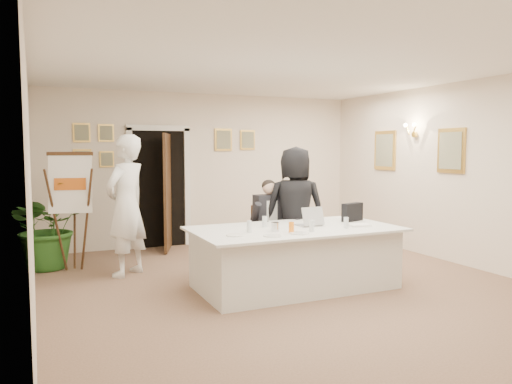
{
  "coord_description": "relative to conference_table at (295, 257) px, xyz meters",
  "views": [
    {
      "loc": [
        -2.97,
        -5.45,
        1.78
      ],
      "look_at": [
        -0.26,
        0.6,
        1.2
      ],
      "focal_mm": 35.0,
      "sensor_mm": 36.0,
      "label": 1
    }
  ],
  "objects": [
    {
      "name": "pictures_right_wall",
      "position": [
        2.92,
        1.11,
        1.36
      ],
      "size": [
        0.06,
        2.2,
        0.8
      ],
      "primitive_type": null,
      "color": "gold",
      "rests_on": "wall_right"
    },
    {
      "name": "plate_mid",
      "position": [
        -0.54,
        -0.45,
        0.39
      ],
      "size": [
        0.23,
        0.23,
        0.01
      ],
      "primitive_type": "cylinder",
      "rotation": [
        0.0,
        0.0,
        0.11
      ],
      "color": "white",
      "rests_on": "conference_table"
    },
    {
      "name": "pictures_back_wall",
      "position": [
        -0.85,
        3.38,
        1.46
      ],
      "size": [
        3.4,
        0.06,
        0.8
      ],
      "primitive_type": null,
      "color": "gold",
      "rests_on": "wall_back"
    },
    {
      "name": "wall_right",
      "position": [
        2.95,
        -0.09,
        1.01
      ],
      "size": [
        0.1,
        7.0,
        2.8
      ],
      "primitive_type": "cube",
      "color": "beige",
      "rests_on": "floor"
    },
    {
      "name": "glass_c",
      "position": [
        0.58,
        -0.29,
        0.45
      ],
      "size": [
        0.08,
        0.08,
        0.14
      ],
      "primitive_type": "cylinder",
      "rotation": [
        0.0,
        0.0,
        -0.3
      ],
      "color": "silver",
      "rests_on": "conference_table"
    },
    {
      "name": "plate_near",
      "position": [
        -0.18,
        -0.42,
        0.39
      ],
      "size": [
        0.29,
        0.29,
        0.01
      ],
      "primitive_type": "cylinder",
      "rotation": [
        0.0,
        0.0,
        -0.33
      ],
      "color": "white",
      "rests_on": "conference_table"
    },
    {
      "name": "glass_b",
      "position": [
        0.05,
        -0.34,
        0.45
      ],
      "size": [
        0.07,
        0.07,
        0.14
      ],
      "primitive_type": "cylinder",
      "rotation": [
        0.0,
        0.0,
        0.12
      ],
      "color": "silver",
      "rests_on": "conference_table"
    },
    {
      "name": "wall_left",
      "position": [
        -3.05,
        -0.09,
        1.01
      ],
      "size": [
        0.1,
        7.0,
        2.8
      ],
      "primitive_type": "cube",
      "color": "beige",
      "rests_on": "floor"
    },
    {
      "name": "laptop_bag",
      "position": [
        1.01,
        0.19,
        0.51
      ],
      "size": [
        0.37,
        0.2,
        0.25
      ],
      "primitive_type": "cube",
      "rotation": [
        0.0,
        0.0,
        0.3
      ],
      "color": "black",
      "rests_on": "conference_table"
    },
    {
      "name": "oj_glass",
      "position": [
        -0.22,
        -0.32,
        0.45
      ],
      "size": [
        0.07,
        0.07,
        0.13
      ],
      "primitive_type": "cylinder",
      "rotation": [
        0.0,
        0.0,
        0.11
      ],
      "color": "orange",
      "rests_on": "conference_table"
    },
    {
      "name": "flip_chart",
      "position": [
        -2.53,
        2.07,
        0.39
      ],
      "size": [
        0.61,
        0.43,
        1.7
      ],
      "color": "#332310",
      "rests_on": "floor"
    },
    {
      "name": "steel_jug",
      "position": [
        -0.35,
        -0.14,
        0.44
      ],
      "size": [
        0.12,
        0.12,
        0.11
      ],
      "primitive_type": "cylinder",
      "rotation": [
        0.0,
        0.0,
        0.3
      ],
      "color": "silver",
      "rests_on": "conference_table"
    },
    {
      "name": "standing_man",
      "position": [
        -1.85,
        1.51,
        0.6
      ],
      "size": [
        0.86,
        0.83,
        1.98
      ],
      "primitive_type": "imported",
      "rotation": [
        0.0,
        0.0,
        3.85
      ],
      "color": "white",
      "rests_on": "floor"
    },
    {
      "name": "paper_stack",
      "position": [
        0.83,
        -0.23,
        0.4
      ],
      "size": [
        0.29,
        0.23,
        0.03
      ],
      "primitive_type": "cube",
      "rotation": [
        0.0,
        0.0,
        -0.16
      ],
      "color": "white",
      "rests_on": "conference_table"
    },
    {
      "name": "floor",
      "position": [
        -0.05,
        -0.09,
        -0.39
      ],
      "size": [
        7.0,
        7.0,
        0.0
      ],
      "primitive_type": "plane",
      "color": "brown",
      "rests_on": "ground"
    },
    {
      "name": "wall_back",
      "position": [
        -0.05,
        3.41,
        1.01
      ],
      "size": [
        6.0,
        0.1,
        2.8
      ],
      "primitive_type": "cube",
      "color": "beige",
      "rests_on": "floor"
    },
    {
      "name": "potted_palm",
      "position": [
        -2.85,
        2.41,
        0.25
      ],
      "size": [
        1.52,
        1.46,
        1.3
      ],
      "primitive_type": "imported",
      "rotation": [
        0.0,
        0.0,
        0.53
      ],
      "color": "#24551C",
      "rests_on": "floor"
    },
    {
      "name": "conference_table",
      "position": [
        0.0,
        0.0,
        0.0
      ],
      "size": [
        2.62,
        1.4,
        0.78
      ],
      "color": "silver",
      "rests_on": "floor"
    },
    {
      "name": "glass_d",
      "position": [
        -0.32,
        0.22,
        0.45
      ],
      "size": [
        0.08,
        0.08,
        0.14
      ],
      "primitive_type": "cylinder",
      "rotation": [
        0.0,
        0.0,
        -0.34
      ],
      "color": "silver",
      "rests_on": "conference_table"
    },
    {
      "name": "standing_woman",
      "position": [
        0.45,
        0.81,
        0.51
      ],
      "size": [
        1.02,
        0.81,
        1.81
      ],
      "primitive_type": "imported",
      "rotation": [
        0.0,
        0.0,
        2.84
      ],
      "color": "black",
      "rests_on": "floor"
    },
    {
      "name": "plate_left",
      "position": [
        -0.91,
        -0.24,
        0.39
      ],
      "size": [
        0.24,
        0.24,
        0.01
      ],
      "primitive_type": "cylinder",
      "rotation": [
        0.0,
        0.0,
        -0.07
      ],
      "color": "white",
      "rests_on": "conference_table"
    },
    {
      "name": "ceiling",
      "position": [
        -0.05,
        -0.09,
        2.41
      ],
      "size": [
        6.0,
        7.0,
        0.02
      ],
      "primitive_type": "cube",
      "color": "white",
      "rests_on": "wall_back"
    },
    {
      "name": "laptop",
      "position": [
        0.25,
        0.09,
        0.52
      ],
      "size": [
        0.33,
        0.36,
        0.28
      ],
      "primitive_type": null,
      "rotation": [
        0.0,
        0.0,
        0.06
      ],
      "color": "#B7BABC",
      "rests_on": "conference_table"
    },
    {
      "name": "seated_man",
      "position": [
        0.14,
        1.02,
        0.28
      ],
      "size": [
        0.63,
        0.66,
        1.34
      ],
      "primitive_type": null,
      "rotation": [
        0.0,
        0.0,
        -0.09
      ],
      "color": "black",
      "rests_on": "floor"
    },
    {
      "name": "doorway",
      "position": [
        -0.94,
        3.24,
        0.65
      ],
      "size": [
        1.14,
        0.86,
        2.2
      ],
      "color": "black",
      "rests_on": "floor"
    },
    {
      "name": "glass_a",
      "position": [
        -0.67,
        -0.07,
        0.45
      ],
      "size": [
        0.07,
        0.07,
        0.14
      ],
      "primitive_type": "cylinder",
      "rotation": [
        0.0,
        0.0,
        0.27
      ],
      "color": "silver",
      "rests_on": "conference_table"
    },
    {
      "name": "wall_sconce",
      "position": [
        2.85,
        1.11,
        1.71
      ],
      "size": [
        0.2,
        0.3,
        0.24
      ],
      "primitive_type": null,
      "color": "gold",
      "rests_on": "wall_right"
    }
  ]
}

